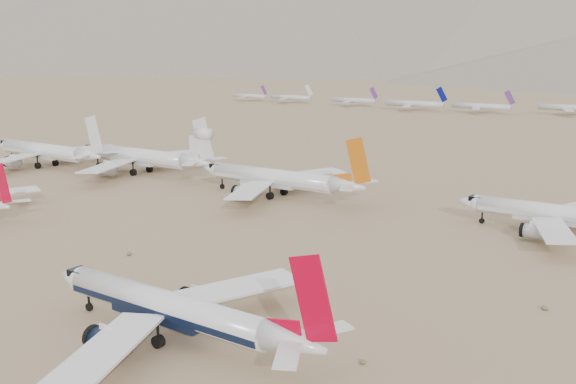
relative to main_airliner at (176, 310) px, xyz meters
The scene contains 6 objects.
ground 8.01m from the main_airliner, 107.55° to the left, with size 7000.00×7000.00×0.00m, color #84674C.
main_airliner is the anchor object (origin of this frame).
row2_gold_tail 84.90m from the main_airliner, 69.66° to the left, with size 41.80×40.88×14.88m.
row2_orange_tail 84.30m from the main_airliner, 116.59° to the left, with size 48.23×47.19×17.21m.
row2_white_trijet 119.24m from the main_airliner, 138.98° to the left, with size 52.99×51.78×18.78m.
row2_white_twin 142.68m from the main_airliner, 151.04° to the left, with size 50.76×49.67×18.14m.
Camera 1 is at (56.88, -60.88, 35.89)m, focal length 40.00 mm.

